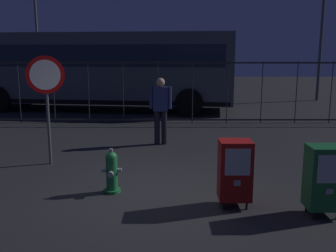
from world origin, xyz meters
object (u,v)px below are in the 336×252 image
at_px(newspaper_box_primary, 326,177).
at_px(newspaper_box_secondary, 236,170).
at_px(fire_hydrant, 113,172).
at_px(bus_near, 101,67).
at_px(stop_sign, 48,87).
at_px(street_light_near_left, 37,8).
at_px(pedestrian, 162,107).

distance_m(newspaper_box_primary, newspaper_box_secondary, 1.25).
distance_m(fire_hydrant, bus_near, 9.67).
distance_m(stop_sign, bus_near, 7.76).
height_order(fire_hydrant, newspaper_box_secondary, newspaper_box_secondary).
height_order(fire_hydrant, stop_sign, stop_sign).
relative_size(newspaper_box_primary, street_light_near_left, 0.12).
bearing_deg(street_light_near_left, pedestrian, -60.57).
relative_size(pedestrian, street_light_near_left, 0.20).
distance_m(newspaper_box_primary, stop_sign, 5.43).
bearing_deg(street_light_near_left, fire_hydrant, -68.34).
distance_m(fire_hydrant, newspaper_box_secondary, 2.03).
bearing_deg(street_light_near_left, bus_near, -55.33).
height_order(fire_hydrant, street_light_near_left, street_light_near_left).
height_order(fire_hydrant, newspaper_box_primary, newspaper_box_primary).
relative_size(newspaper_box_primary, newspaper_box_secondary, 1.00).
bearing_deg(bus_near, fire_hydrant, -71.87).
xyz_separation_m(newspaper_box_secondary, bus_near, (-3.72, 10.00, 1.14)).
distance_m(newspaper_box_secondary, bus_near, 10.73).
bearing_deg(street_light_near_left, newspaper_box_primary, -60.73).
bearing_deg(newspaper_box_secondary, fire_hydrant, 163.01).
relative_size(fire_hydrant, bus_near, 0.07).
distance_m(fire_hydrant, pedestrian, 3.55).
height_order(fire_hydrant, pedestrian, pedestrian).
bearing_deg(newspaper_box_secondary, street_light_near_left, 116.54).
distance_m(pedestrian, street_light_near_left, 14.93).
distance_m(stop_sign, pedestrian, 2.95).
bearing_deg(bus_near, newspaper_box_primary, -57.16).
xyz_separation_m(fire_hydrant, bus_near, (-1.79, 9.41, 1.36)).
height_order(bus_near, street_light_near_left, street_light_near_left).
xyz_separation_m(stop_sign, bus_near, (-0.27, 7.75, 0.11)).
bearing_deg(stop_sign, newspaper_box_primary, -29.04).
height_order(stop_sign, pedestrian, stop_sign).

